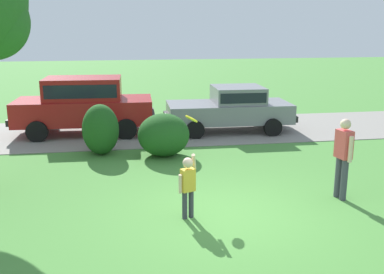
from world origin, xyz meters
name	(u,v)px	position (x,y,z in m)	size (l,w,h in m)	color
ground_plane	(228,214)	(0.00, 0.00, 0.00)	(80.00, 80.00, 0.00)	#478438
driveway_strip	(179,131)	(0.00, 7.25, 0.01)	(28.00, 4.40, 0.02)	gray
shrub_near_tree	(100,131)	(-2.60, 4.75, 0.68)	(1.04, 1.10, 1.45)	#1E511C
shrub_centre_left	(163,136)	(-0.85, 4.32, 0.56)	(1.46, 1.38, 1.21)	#1E511C
parked_sedan	(231,107)	(1.78, 6.95, 0.85)	(4.44, 2.17, 1.56)	gray
parked_suv	(84,103)	(-3.22, 7.32, 1.08)	(4.76, 2.22, 1.92)	maroon
child_thrower	(188,183)	(-0.80, -0.04, 0.72)	(0.39, 0.36, 1.29)	#383842
frisbee	(191,119)	(-0.56, 1.02, 1.73)	(0.28, 0.28, 0.22)	yellow
adult_onlooker	(343,154)	(2.57, 0.45, 0.98)	(0.28, 0.52, 1.74)	#3F3F4C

